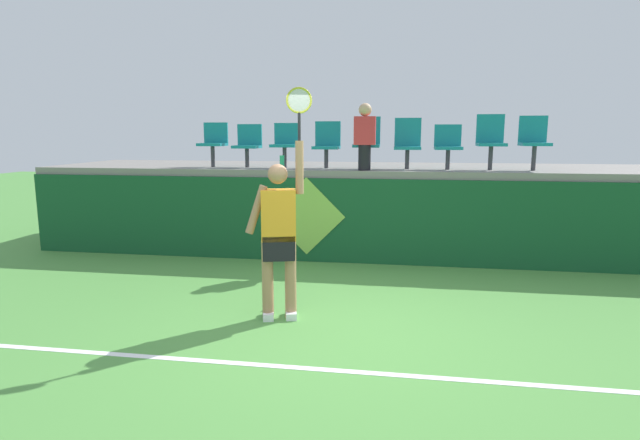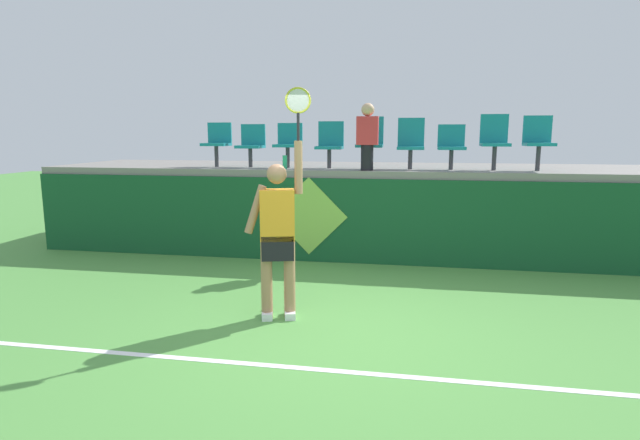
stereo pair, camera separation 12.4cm
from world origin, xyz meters
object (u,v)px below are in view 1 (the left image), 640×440
at_px(tennis_ball, 267,308).
at_px(spectator_0, 365,135).
at_px(stadium_chair_0, 214,141).
at_px(stadium_chair_7, 491,139).
at_px(water_bottle, 282,162).
at_px(stadium_chair_4, 367,140).
at_px(stadium_chair_5, 408,142).
at_px(stadium_chair_6, 448,144).
at_px(stadium_chair_2, 285,142).
at_px(stadium_chair_3, 327,143).
at_px(tennis_player, 279,232).
at_px(stadium_chair_8, 534,140).
at_px(stadium_chair_1, 248,143).

distance_m(tennis_ball, spectator_0, 3.44).
relative_size(stadium_chair_0, spectator_0, 0.73).
height_order(stadium_chair_7, spectator_0, spectator_0).
bearing_deg(water_bottle, stadium_chair_4, 16.72).
xyz_separation_m(stadium_chair_5, stadium_chair_6, (0.66, -0.01, -0.04)).
bearing_deg(stadium_chair_6, stadium_chair_2, -180.00).
bearing_deg(stadium_chair_0, tennis_ball, -60.19).
relative_size(water_bottle, stadium_chair_3, 0.29).
height_order(stadium_chair_0, stadium_chair_7, stadium_chair_7).
bearing_deg(water_bottle, stadium_chair_7, 6.94).
relative_size(tennis_ball, spectator_0, 0.06).
bearing_deg(tennis_player, stadium_chair_5, 66.85).
distance_m(stadium_chair_4, spectator_0, 0.49).
xyz_separation_m(stadium_chair_6, stadium_chair_8, (1.34, 0.01, 0.08)).
height_order(stadium_chair_5, spectator_0, spectator_0).
distance_m(stadium_chair_6, stadium_chair_7, 0.68).
relative_size(tennis_player, spectator_0, 2.43).
relative_size(stadium_chair_1, stadium_chair_7, 0.83).
bearing_deg(stadium_chair_1, stadium_chair_8, 0.07).
bearing_deg(tennis_player, stadium_chair_8, 44.02).
bearing_deg(tennis_ball, stadium_chair_5, 62.33).
xyz_separation_m(water_bottle, stadium_chair_4, (1.38, 0.41, 0.36)).
distance_m(stadium_chair_2, stadium_chair_5, 2.09).
xyz_separation_m(stadium_chair_6, spectator_0, (-1.34, -0.47, 0.15)).
height_order(stadium_chair_0, spectator_0, spectator_0).
bearing_deg(tennis_player, water_bottle, 102.56).
distance_m(stadium_chair_4, stadium_chair_5, 0.68).
bearing_deg(tennis_ball, stadium_chair_2, 98.60).
xyz_separation_m(water_bottle, spectator_0, (1.38, -0.07, 0.45)).
bearing_deg(stadium_chair_6, water_bottle, -171.57).
relative_size(tennis_player, stadium_chair_1, 3.44).
height_order(stadium_chair_2, stadium_chair_6, stadium_chair_2).
distance_m(stadium_chair_3, spectator_0, 0.84).
distance_m(tennis_player, tennis_ball, 1.01).
relative_size(stadium_chair_2, stadium_chair_8, 0.88).
height_order(tennis_player, water_bottle, tennis_player).
xyz_separation_m(tennis_player, stadium_chair_0, (-1.98, 3.30, 0.95)).
bearing_deg(stadium_chair_5, stadium_chair_1, -179.76).
height_order(stadium_chair_2, stadium_chair_8, stadium_chair_8).
height_order(water_bottle, stadium_chair_6, stadium_chair_6).
bearing_deg(water_bottle, stadium_chair_3, 30.50).
distance_m(water_bottle, stadium_chair_1, 0.87).
height_order(stadium_chair_0, stadium_chair_6, stadium_chair_0).
bearing_deg(stadium_chair_6, stadium_chair_1, 179.99).
relative_size(stadium_chair_0, stadium_chair_2, 1.02).
bearing_deg(stadium_chair_2, spectator_0, -18.37).
height_order(stadium_chair_5, stadium_chair_8, stadium_chair_8).
xyz_separation_m(stadium_chair_1, stadium_chair_8, (4.77, 0.01, 0.07)).
bearing_deg(stadium_chair_1, stadium_chair_7, 0.13).
xyz_separation_m(stadium_chair_2, stadium_chair_6, (2.75, 0.00, -0.03)).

